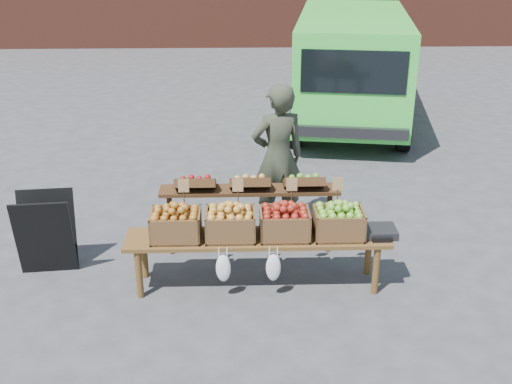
{
  "coord_description": "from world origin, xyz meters",
  "views": [
    {
      "loc": [
        0.12,
        -6.17,
        3.57
      ],
      "look_at": [
        0.32,
        0.16,
        0.85
      ],
      "focal_mm": 45.0,
      "sensor_mm": 36.0,
      "label": 1
    }
  ],
  "objects_px": {
    "chalkboard_sign": "(46,233)",
    "crate_golden_apples": "(176,225)",
    "crate_green_apples": "(339,223)",
    "delivery_van": "(351,71)",
    "weighing_scale": "(379,231)",
    "back_table": "(250,211)",
    "display_bench": "(257,261)",
    "crate_red_apples": "(285,224)",
    "vendor": "(278,157)",
    "crate_russet_pears": "(230,225)"
  },
  "relations": [
    {
      "from": "vendor",
      "to": "back_table",
      "type": "distance_m",
      "value": 0.87
    },
    {
      "from": "delivery_van",
      "to": "vendor",
      "type": "distance_m",
      "value": 4.56
    },
    {
      "from": "delivery_van",
      "to": "back_table",
      "type": "height_order",
      "value": "delivery_van"
    },
    {
      "from": "crate_green_apples",
      "to": "weighing_scale",
      "type": "xyz_separation_m",
      "value": [
        0.43,
        0.0,
        -0.1
      ]
    },
    {
      "from": "crate_golden_apples",
      "to": "crate_russet_pears",
      "type": "distance_m",
      "value": 0.55
    },
    {
      "from": "crate_green_apples",
      "to": "chalkboard_sign",
      "type": "bearing_deg",
      "value": 173.23
    },
    {
      "from": "chalkboard_sign",
      "to": "crate_golden_apples",
      "type": "bearing_deg",
      "value": -19.81
    },
    {
      "from": "crate_russet_pears",
      "to": "weighing_scale",
      "type": "xyz_separation_m",
      "value": [
        1.52,
        0.0,
        -0.1
      ]
    },
    {
      "from": "back_table",
      "to": "crate_green_apples",
      "type": "height_order",
      "value": "back_table"
    },
    {
      "from": "crate_golden_apples",
      "to": "crate_russet_pears",
      "type": "bearing_deg",
      "value": 0.0
    },
    {
      "from": "chalkboard_sign",
      "to": "weighing_scale",
      "type": "distance_m",
      "value": 3.53
    },
    {
      "from": "weighing_scale",
      "to": "crate_golden_apples",
      "type": "bearing_deg",
      "value": 180.0
    },
    {
      "from": "vendor",
      "to": "crate_golden_apples",
      "type": "relative_size",
      "value": 3.63
    },
    {
      "from": "crate_green_apples",
      "to": "weighing_scale",
      "type": "distance_m",
      "value": 0.44
    },
    {
      "from": "crate_green_apples",
      "to": "display_bench",
      "type": "bearing_deg",
      "value": 180.0
    },
    {
      "from": "vendor",
      "to": "chalkboard_sign",
      "type": "distance_m",
      "value": 2.79
    },
    {
      "from": "delivery_van",
      "to": "crate_green_apples",
      "type": "distance_m",
      "value": 5.79
    },
    {
      "from": "back_table",
      "to": "crate_green_apples",
      "type": "distance_m",
      "value": 1.16
    },
    {
      "from": "crate_red_apples",
      "to": "weighing_scale",
      "type": "relative_size",
      "value": 1.47
    },
    {
      "from": "chalkboard_sign",
      "to": "crate_golden_apples",
      "type": "height_order",
      "value": "chalkboard_sign"
    },
    {
      "from": "display_bench",
      "to": "weighing_scale",
      "type": "distance_m",
      "value": 1.29
    },
    {
      "from": "crate_red_apples",
      "to": "display_bench",
      "type": "bearing_deg",
      "value": 180.0
    },
    {
      "from": "chalkboard_sign",
      "to": "display_bench",
      "type": "height_order",
      "value": "chalkboard_sign"
    },
    {
      "from": "display_bench",
      "to": "crate_russet_pears",
      "type": "relative_size",
      "value": 5.4
    },
    {
      "from": "vendor",
      "to": "crate_golden_apples",
      "type": "xyz_separation_m",
      "value": [
        -1.12,
        -1.41,
        -0.2
      ]
    },
    {
      "from": "chalkboard_sign",
      "to": "crate_green_apples",
      "type": "height_order",
      "value": "chalkboard_sign"
    },
    {
      "from": "delivery_van",
      "to": "back_table",
      "type": "bearing_deg",
      "value": -102.39
    },
    {
      "from": "crate_green_apples",
      "to": "delivery_van",
      "type": "bearing_deg",
      "value": 79.4
    },
    {
      "from": "display_bench",
      "to": "delivery_van",
      "type": "bearing_deg",
      "value": 71.62
    },
    {
      "from": "delivery_van",
      "to": "vendor",
      "type": "relative_size",
      "value": 2.46
    },
    {
      "from": "crate_russet_pears",
      "to": "crate_red_apples",
      "type": "bearing_deg",
      "value": 0.0
    },
    {
      "from": "delivery_van",
      "to": "display_bench",
      "type": "bearing_deg",
      "value": -99.32
    },
    {
      "from": "chalkboard_sign",
      "to": "crate_golden_apples",
      "type": "distance_m",
      "value": 1.5
    },
    {
      "from": "back_table",
      "to": "display_bench",
      "type": "xyz_separation_m",
      "value": [
        0.06,
        -0.72,
        -0.24
      ]
    },
    {
      "from": "delivery_van",
      "to": "weighing_scale",
      "type": "relative_size",
      "value": 13.15
    },
    {
      "from": "vendor",
      "to": "display_bench",
      "type": "height_order",
      "value": "vendor"
    },
    {
      "from": "delivery_van",
      "to": "crate_russet_pears",
      "type": "height_order",
      "value": "delivery_van"
    },
    {
      "from": "crate_golden_apples",
      "to": "crate_green_apples",
      "type": "relative_size",
      "value": 1.0
    },
    {
      "from": "crate_green_apples",
      "to": "crate_golden_apples",
      "type": "bearing_deg",
      "value": 180.0
    },
    {
      "from": "chalkboard_sign",
      "to": "crate_golden_apples",
      "type": "relative_size",
      "value": 1.82
    },
    {
      "from": "display_bench",
      "to": "crate_red_apples",
      "type": "height_order",
      "value": "crate_red_apples"
    },
    {
      "from": "back_table",
      "to": "crate_green_apples",
      "type": "xyz_separation_m",
      "value": [
        0.89,
        -0.72,
        0.19
      ]
    },
    {
      "from": "weighing_scale",
      "to": "chalkboard_sign",
      "type": "bearing_deg",
      "value": 174.05
    },
    {
      "from": "crate_russet_pears",
      "to": "crate_red_apples",
      "type": "relative_size",
      "value": 1.0
    },
    {
      "from": "display_bench",
      "to": "crate_red_apples",
      "type": "xyz_separation_m",
      "value": [
        0.28,
        0.0,
        0.42
      ]
    },
    {
      "from": "vendor",
      "to": "crate_green_apples",
      "type": "xyz_separation_m",
      "value": [
        0.53,
        -1.41,
        -0.2
      ]
    },
    {
      "from": "crate_red_apples",
      "to": "crate_green_apples",
      "type": "bearing_deg",
      "value": 0.0
    },
    {
      "from": "chalkboard_sign",
      "to": "back_table",
      "type": "bearing_deg",
      "value": 3.66
    },
    {
      "from": "chalkboard_sign",
      "to": "back_table",
      "type": "height_order",
      "value": "back_table"
    },
    {
      "from": "delivery_van",
      "to": "back_table",
      "type": "relative_size",
      "value": 2.13
    }
  ]
}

